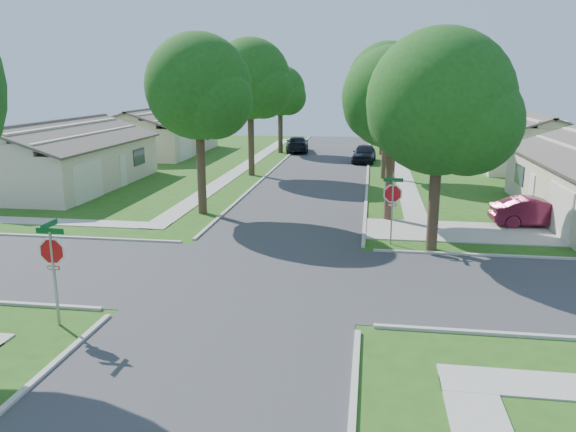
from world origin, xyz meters
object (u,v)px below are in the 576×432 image
at_px(car_driveway, 537,212).
at_px(car_curb_east, 364,153).
at_px(tree_e_near, 394,102).
at_px(tree_e_mid, 388,86).
at_px(tree_w_far, 281,93).
at_px(stop_sign_ne, 393,197).
at_px(car_curb_west, 297,144).
at_px(tree_e_far, 385,88).
at_px(tree_w_near, 200,92).
at_px(house_ne_far, 526,146).
at_px(house_nw_near, 59,163).
at_px(tree_ne_corner, 441,109).
at_px(stop_sign_sw, 52,256).
at_px(tree_w_mid, 251,83).
at_px(house_nw_far, 157,137).

height_order(car_driveway, car_curb_east, car_curb_east).
height_order(tree_e_near, tree_e_mid, tree_e_mid).
bearing_deg(car_driveway, tree_w_far, 29.34).
distance_m(stop_sign_ne, car_curb_west, 31.13).
xyz_separation_m(stop_sign_ne, tree_e_far, (0.05, 29.31, 3.95)).
xyz_separation_m(tree_e_mid, tree_w_near, (-9.40, -12.00, -0.14)).
bearing_deg(house_ne_far, car_curb_west, 163.21).
bearing_deg(tree_e_near, car_driveway, -2.59).
bearing_deg(tree_e_mid, house_ne_far, 35.42).
relative_size(stop_sign_ne, tree_e_near, 0.36).
xyz_separation_m(tree_w_near, house_nw_near, (-11.35, 5.99, -4.60)).
bearing_deg(car_driveway, house_ne_far, -15.68).
xyz_separation_m(tree_e_mid, car_curb_west, (-7.96, 13.78, -5.51)).
height_order(house_ne_far, car_curb_west, house_ne_far).
height_order(tree_e_far, tree_ne_corner, tree_e_far).
bearing_deg(car_curb_west, tree_w_near, 79.88).
relative_size(stop_sign_sw, car_curb_west, 0.58).
bearing_deg(tree_e_far, tree_w_mid, -125.85).
distance_m(tree_w_near, house_ne_far, 29.10).
height_order(tree_w_far, house_nw_near, tree_w_far).
xyz_separation_m(tree_ne_corner, house_nw_near, (-22.35, 10.79, -4.08)).
distance_m(stop_sign_ne, tree_e_mid, 16.84).
bearing_deg(house_nw_near, tree_ne_corner, -25.77).
relative_size(stop_sign_sw, tree_e_near, 0.36).
xyz_separation_m(stop_sign_sw, house_ne_far, (20.69, 33.70, -0.51)).
bearing_deg(tree_w_mid, tree_e_near, -51.95).
relative_size(tree_ne_corner, house_nw_near, 0.64).
bearing_deg(car_driveway, tree_w_mid, 49.47).
bearing_deg(tree_ne_corner, tree_e_mid, 95.45).
bearing_deg(tree_e_near, stop_sign_sw, -124.59).
height_order(tree_w_near, house_ne_far, tree_w_near).
relative_size(tree_e_near, car_driveway, 2.02).
xyz_separation_m(tree_w_mid, car_curb_west, (1.44, 13.78, -5.75)).
bearing_deg(house_ne_far, tree_e_mid, -144.58).
relative_size(tree_w_near, house_nw_near, 0.66).
bearing_deg(house_ne_far, car_driveway, -102.48).
bearing_deg(stop_sign_ne, house_nw_far, 127.16).
relative_size(stop_sign_sw, tree_w_near, 0.33).
relative_size(tree_e_far, car_curb_west, 1.70).
bearing_deg(tree_ne_corner, stop_sign_sw, -141.16).
relative_size(car_driveway, car_curb_west, 0.80).
height_order(stop_sign_sw, tree_e_near, tree_e_near).
bearing_deg(tree_w_far, tree_w_mid, -89.95).
height_order(tree_ne_corner, house_nw_near, tree_ne_corner).
distance_m(tree_e_mid, house_nw_near, 22.12).
bearing_deg(stop_sign_ne, stop_sign_sw, -135.00).
height_order(stop_sign_sw, car_curb_west, stop_sign_sw).
relative_size(house_ne_far, house_nw_near, 1.00).
relative_size(tree_e_near, car_curb_west, 1.62).
distance_m(tree_e_near, tree_e_mid, 12.02).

